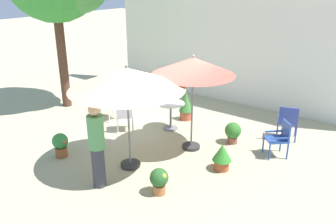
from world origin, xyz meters
TOP-DOWN VIEW (x-y plane):
  - ground_plane at (0.00, 0.00)m, footprint 60.00×60.00m
  - villa_facade at (0.00, 4.07)m, footprint 9.30×0.30m
  - patio_umbrella_0 at (0.83, 0.23)m, footprint 1.95×1.95m
  - patio_umbrella_1 at (0.22, -1.33)m, footprint 2.44×2.44m
  - cafe_table_0 at (-0.27, 0.89)m, footprint 0.76×0.76m
  - patio_chair_0 at (-2.11, 0.50)m, footprint 0.54×0.53m
  - patio_chair_1 at (2.56, 2.11)m, footprint 0.61×0.57m
  - patio_chair_2 at (-1.18, 0.01)m, footprint 0.63×0.63m
  - patio_chair_3 at (2.71, 1.12)m, footprint 0.64×0.64m
  - potted_plant_0 at (1.52, 1.10)m, footprint 0.41×0.41m
  - potted_plant_1 at (-1.40, -1.96)m, footprint 0.38×0.37m
  - potted_plant_2 at (-0.32, 1.71)m, footprint 0.41×0.41m
  - potted_plant_3 at (1.40, -1.79)m, footprint 0.37×0.37m
  - potted_plant_4 at (1.93, -0.25)m, footprint 0.43×0.43m
  - standing_person at (0.25, -2.29)m, footprint 0.41×0.41m

SIDE VIEW (x-z plane):
  - ground_plane at x=0.00m, z-range 0.00..0.00m
  - potted_plant_0 at x=1.52m, z-range 0.03..0.58m
  - potted_plant_3 at x=1.40m, z-range 0.04..0.58m
  - potted_plant_1 at x=-1.40m, z-range 0.03..0.62m
  - potted_plant_4 at x=1.93m, z-range 0.03..0.64m
  - potted_plant_2 at x=-0.32m, z-range 0.02..0.89m
  - patio_chair_3 at x=2.71m, z-range 0.06..0.92m
  - patio_chair_2 at x=-1.18m, z-range 0.07..0.98m
  - patio_chair_0 at x=-2.11m, z-range 0.06..1.01m
  - cafe_table_0 at x=-0.27m, z-range 0.15..0.91m
  - patio_chair_1 at x=2.56m, z-range 0.08..1.02m
  - standing_person at x=0.25m, z-range 0.03..1.80m
  - patio_umbrella_1 at x=0.22m, z-range 0.86..3.18m
  - patio_umbrella_0 at x=0.83m, z-range 0.89..3.23m
  - villa_facade at x=0.00m, z-range 0.00..5.05m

